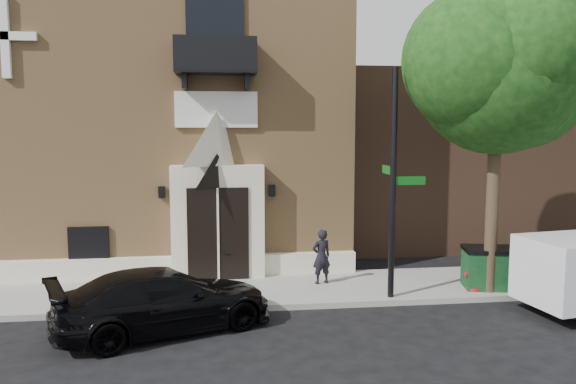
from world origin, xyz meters
The scene contains 11 objects.
ground centered at (0.00, 0.00, 0.00)m, with size 120.00×120.00×0.00m, color black.
sidewalk centered at (1.00, 1.50, 0.07)m, with size 42.00×3.00×0.15m, color gray.
church centered at (-2.99, 7.95, 4.63)m, with size 12.20×11.01×9.30m.
neighbour_building centered at (12.00, 9.00, 3.20)m, with size 18.00×8.00×6.40m, color brown.
street_tree_left centered at (6.03, 0.35, 5.87)m, with size 4.97×4.38×7.77m.
black_sedan centered at (-2.18, -1.02, 0.68)m, with size 1.92×4.72×1.37m, color black.
street_sign centered at (3.32, 0.32, 3.02)m, with size 0.91×0.91×5.70m.
fire_hydrant centered at (5.64, 0.57, 0.57)m, with size 0.49×0.39×0.86m.
dumpster centered at (6.31, 0.72, 0.70)m, with size 1.82×1.27×1.09m.
planter centered at (-0.92, 2.70, 0.55)m, with size 0.72×0.62×0.80m, color #3C5E26.
pedestrian_near centered at (1.79, 1.73, 0.90)m, with size 0.55×0.36×1.50m, color black.
Camera 1 is at (-0.99, -13.04, 4.41)m, focal length 35.00 mm.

